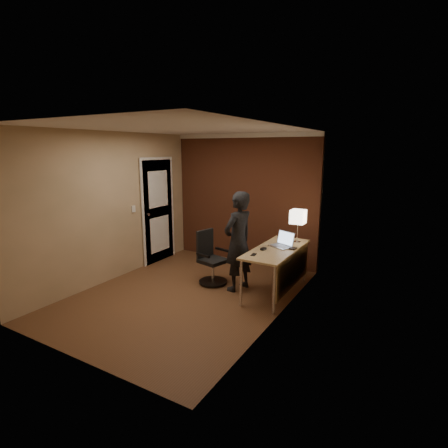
{
  "coord_description": "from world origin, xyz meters",
  "views": [
    {
      "loc": [
        3.04,
        -4.13,
        2.22
      ],
      "look_at": [
        0.35,
        0.55,
        1.05
      ],
      "focal_mm": 28.0,
      "sensor_mm": 36.0,
      "label": 1
    }
  ],
  "objects_px": {
    "person": "(238,241)",
    "mouse": "(263,249)",
    "desk_lamp": "(298,217)",
    "phone": "(254,255)",
    "wallet": "(293,248)",
    "laptop": "(283,242)",
    "desk": "(281,257)",
    "office_chair": "(211,261)"
  },
  "relations": [
    {
      "from": "desk",
      "to": "person",
      "type": "bearing_deg",
      "value": -167.19
    },
    {
      "from": "desk_lamp",
      "to": "person",
      "type": "relative_size",
      "value": 0.34
    },
    {
      "from": "desk",
      "to": "mouse",
      "type": "bearing_deg",
      "value": -138.55
    },
    {
      "from": "person",
      "to": "office_chair",
      "type": "bearing_deg",
      "value": -77.74
    },
    {
      "from": "laptop",
      "to": "phone",
      "type": "relative_size",
      "value": 3.53
    },
    {
      "from": "laptop",
      "to": "wallet",
      "type": "xyz_separation_m",
      "value": [
        0.19,
        -0.07,
        -0.05
      ]
    },
    {
      "from": "mouse",
      "to": "office_chair",
      "type": "bearing_deg",
      "value": -176.56
    },
    {
      "from": "desk_lamp",
      "to": "phone",
      "type": "bearing_deg",
      "value": -108.02
    },
    {
      "from": "wallet",
      "to": "phone",
      "type": "bearing_deg",
      "value": -124.46
    },
    {
      "from": "desk",
      "to": "laptop",
      "type": "height_order",
      "value": "laptop"
    },
    {
      "from": "laptop",
      "to": "mouse",
      "type": "bearing_deg",
      "value": -118.99
    },
    {
      "from": "mouse",
      "to": "wallet",
      "type": "distance_m",
      "value": 0.45
    },
    {
      "from": "laptop",
      "to": "mouse",
      "type": "height_order",
      "value": "laptop"
    },
    {
      "from": "phone",
      "to": "office_chair",
      "type": "xyz_separation_m",
      "value": [
        -0.95,
        0.35,
        -0.35
      ]
    },
    {
      "from": "desk",
      "to": "office_chair",
      "type": "xyz_separation_m",
      "value": [
        -1.18,
        -0.14,
        -0.21
      ]
    },
    {
      "from": "desk_lamp",
      "to": "mouse",
      "type": "xyz_separation_m",
      "value": [
        -0.3,
        -0.67,
        -0.4
      ]
    },
    {
      "from": "mouse",
      "to": "office_chair",
      "type": "xyz_separation_m",
      "value": [
        -0.97,
        0.05,
        -0.36
      ]
    },
    {
      "from": "laptop",
      "to": "person",
      "type": "distance_m",
      "value": 0.7
    },
    {
      "from": "desk_lamp",
      "to": "person",
      "type": "xyz_separation_m",
      "value": [
        -0.74,
        -0.63,
        -0.35
      ]
    },
    {
      "from": "desk_lamp",
      "to": "phone",
      "type": "distance_m",
      "value": 1.1
    },
    {
      "from": "mouse",
      "to": "phone",
      "type": "height_order",
      "value": "mouse"
    },
    {
      "from": "desk_lamp",
      "to": "laptop",
      "type": "xyz_separation_m",
      "value": [
        -0.11,
        -0.34,
        -0.35
      ]
    },
    {
      "from": "person",
      "to": "wallet",
      "type": "bearing_deg",
      "value": 119.24
    },
    {
      "from": "laptop",
      "to": "mouse",
      "type": "distance_m",
      "value": 0.38
    },
    {
      "from": "person",
      "to": "desk_lamp",
      "type": "bearing_deg",
      "value": 144.09
    },
    {
      "from": "desk",
      "to": "phone",
      "type": "distance_m",
      "value": 0.56
    },
    {
      "from": "desk",
      "to": "wallet",
      "type": "distance_m",
      "value": 0.23
    },
    {
      "from": "desk_lamp",
      "to": "wallet",
      "type": "height_order",
      "value": "desk_lamp"
    },
    {
      "from": "mouse",
      "to": "person",
      "type": "height_order",
      "value": "person"
    },
    {
      "from": "phone",
      "to": "person",
      "type": "height_order",
      "value": "person"
    },
    {
      "from": "wallet",
      "to": "laptop",
      "type": "bearing_deg",
      "value": 160.12
    },
    {
      "from": "desk",
      "to": "mouse",
      "type": "xyz_separation_m",
      "value": [
        -0.21,
        -0.19,
        0.14
      ]
    },
    {
      "from": "person",
      "to": "mouse",
      "type": "bearing_deg",
      "value": 99.12
    },
    {
      "from": "desk_lamp",
      "to": "person",
      "type": "distance_m",
      "value": 1.04
    },
    {
      "from": "laptop",
      "to": "desk",
      "type": "bearing_deg",
      "value": -79.58
    },
    {
      "from": "laptop",
      "to": "mouse",
      "type": "relative_size",
      "value": 4.06
    },
    {
      "from": "mouse",
      "to": "wallet",
      "type": "xyz_separation_m",
      "value": [
        0.37,
        0.26,
        -0.01
      ]
    },
    {
      "from": "phone",
      "to": "wallet",
      "type": "distance_m",
      "value": 0.69
    },
    {
      "from": "desk",
      "to": "phone",
      "type": "xyz_separation_m",
      "value": [
        -0.23,
        -0.49,
        0.13
      ]
    },
    {
      "from": "desk",
      "to": "wallet",
      "type": "bearing_deg",
      "value": 25.89
    },
    {
      "from": "laptop",
      "to": "person",
      "type": "bearing_deg",
      "value": -154.95
    },
    {
      "from": "mouse",
      "to": "person",
      "type": "distance_m",
      "value": 0.45
    }
  ]
}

